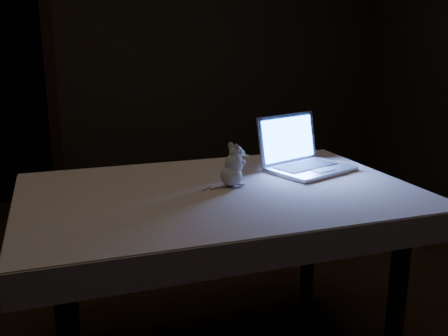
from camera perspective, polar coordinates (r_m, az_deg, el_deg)
name	(u,v)px	position (r m, az deg, el deg)	size (l,w,h in m)	color
back_wall	(127,36)	(4.22, -11.03, 14.59)	(4.50, 0.04, 2.60)	black
table	(220,279)	(2.01, -0.49, -12.55)	(1.35, 0.87, 0.72)	black
tablecloth	(237,196)	(1.95, 1.55, -3.25)	(1.45, 0.97, 0.10)	beige
laptop	(312,145)	(2.13, 10.00, 2.63)	(0.34, 0.30, 0.23)	#BCBCC1
plush_mouse	(231,165)	(1.89, 0.83, 0.33)	(0.12, 0.12, 0.17)	silver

